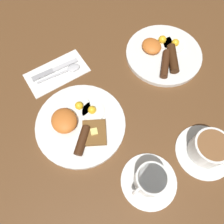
# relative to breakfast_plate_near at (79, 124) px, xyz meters

# --- Properties ---
(ground_plane) EXTENTS (3.00, 3.00, 0.00)m
(ground_plane) POSITION_rel_breakfast_plate_near_xyz_m (0.00, 0.00, -0.01)
(ground_plane) COLOR brown
(breakfast_plate_near) EXTENTS (0.27, 0.27, 0.05)m
(breakfast_plate_near) POSITION_rel_breakfast_plate_near_xyz_m (0.00, 0.00, 0.00)
(breakfast_plate_near) COLOR white
(breakfast_plate_near) RESTS_ON ground_plane
(breakfast_plate_far) EXTENTS (0.27, 0.27, 0.05)m
(breakfast_plate_far) POSITION_rel_breakfast_plate_near_xyz_m (-0.09, 0.38, -0.00)
(breakfast_plate_far) COLOR white
(breakfast_plate_far) RESTS_ON ground_plane
(teacup_near) EXTENTS (0.15, 0.15, 0.07)m
(teacup_near) POSITION_rel_breakfast_plate_near_xyz_m (0.24, 0.09, 0.01)
(teacup_near) COLOR white
(teacup_near) RESTS_ON ground_plane
(teacup_far) EXTENTS (0.16, 0.16, 0.07)m
(teacup_far) POSITION_rel_breakfast_plate_near_xyz_m (0.26, 0.27, 0.02)
(teacup_far) COLOR white
(teacup_far) RESTS_ON ground_plane
(napkin) EXTENTS (0.12, 0.21, 0.01)m
(napkin) POSITION_rel_breakfast_plate_near_xyz_m (-0.21, 0.02, -0.01)
(napkin) COLOR white
(napkin) RESTS_ON ground_plane
(knife) EXTENTS (0.02, 0.17, 0.01)m
(knife) POSITION_rel_breakfast_plate_near_xyz_m (-0.23, 0.01, -0.01)
(knife) COLOR silver
(knife) RESTS_ON napkin
(spoon) EXTENTS (0.03, 0.16, 0.01)m
(spoon) POSITION_rel_breakfast_plate_near_xyz_m (-0.20, 0.06, -0.01)
(spoon) COLOR silver
(spoon) RESTS_ON napkin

